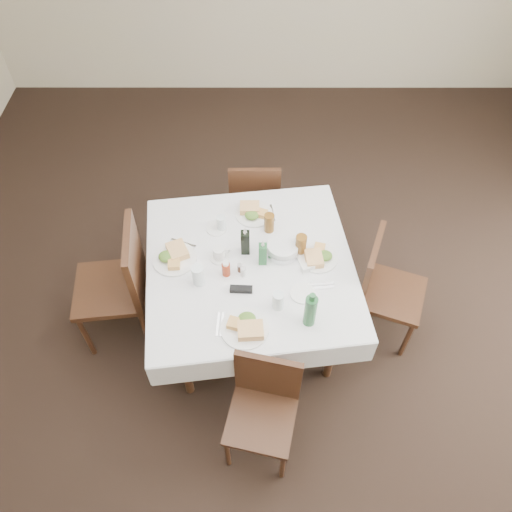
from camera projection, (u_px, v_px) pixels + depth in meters
The scene contains 33 objects.
ground_plane at pixel (269, 346), 3.81m from camera, with size 7.00×7.00×0.00m, color black.
room_shell at pixel (276, 178), 2.47m from camera, with size 6.04×7.04×2.80m.
dining_table at pixel (250, 270), 3.40m from camera, with size 1.54×1.54×0.76m.
chair_north at pixel (255, 195), 4.14m from camera, with size 0.41×0.41×0.86m.
chair_south at pixel (264, 402), 3.02m from camera, with size 0.48×0.48×0.85m.
chair_east at pixel (382, 284), 3.53m from camera, with size 0.56×0.56×0.92m.
chair_west at pixel (122, 280), 3.47m from camera, with size 0.54×0.54×1.03m.
meal_north at pixel (253, 212), 3.61m from camera, with size 0.27×0.27×0.06m.
meal_south at pixel (246, 327), 3.00m from camera, with size 0.30×0.30×0.06m.
meal_east at pixel (318, 256), 3.35m from camera, with size 0.28×0.28×0.06m.
meal_west at pixel (174, 256), 3.35m from camera, with size 0.30×0.30×0.07m.
side_plate_a at pixel (216, 229), 3.53m from camera, with size 0.14×0.14×0.01m.
side_plate_b at pixel (303, 293), 3.18m from camera, with size 0.16×0.16×0.01m.
water_n at pixel (221, 223), 3.49m from camera, with size 0.06×0.06×0.12m.
water_s at pixel (278, 301), 3.07m from camera, with size 0.07×0.07×0.13m.
water_e at pixel (300, 243), 3.37m from camera, with size 0.07×0.07×0.13m.
water_w at pixel (198, 275), 3.19m from camera, with size 0.08×0.08×0.15m.
iced_tea_a at pixel (269, 223), 3.47m from camera, with size 0.07×0.07×0.15m.
iced_tea_b at pixel (301, 245), 3.34m from camera, with size 0.08×0.08×0.16m.
bread_basket at pixel (283, 248), 3.38m from camera, with size 0.24×0.24×0.08m.
oil_cruet_dark at pixel (245, 242), 3.33m from camera, with size 0.06×0.06×0.24m.
oil_cruet_green at pixel (263, 253), 3.27m from camera, with size 0.05×0.05×0.22m.
ketchup_bottle at pixel (226, 269), 3.24m from camera, with size 0.06×0.06×0.12m.
salt_shaker at pixel (243, 272), 3.25m from camera, with size 0.04×0.04×0.08m.
pepper_shaker at pixel (240, 268), 3.27m from camera, with size 0.03×0.03×0.07m.
coffee_mug at pixel (219, 254), 3.34m from camera, with size 0.14×0.13×0.10m.
sunglasses at pixel (241, 289), 3.19m from camera, with size 0.15×0.05×0.03m.
green_bottle at pixel (310, 310), 2.96m from camera, with size 0.08×0.08×0.29m.
sugar_caddy at pixel (308, 267), 3.29m from camera, with size 0.10×0.08×0.05m.
cutlery_n at pixel (271, 213), 3.63m from camera, with size 0.07×0.17×0.01m.
cutlery_s at pixel (220, 324), 3.04m from camera, with size 0.05×0.17×0.01m.
cutlery_e at pixel (320, 286), 3.22m from camera, with size 0.19×0.06×0.01m.
cutlery_w at pixel (183, 244), 3.44m from camera, with size 0.19×0.11×0.01m.
Camera 1 is at (-0.10, -1.86, 3.39)m, focal length 35.00 mm.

